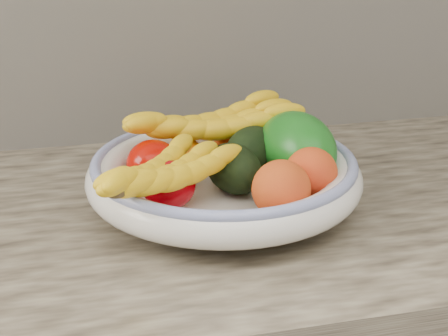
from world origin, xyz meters
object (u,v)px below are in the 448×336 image
(banana_bunch_back, at_px, (212,129))
(banana_bunch_front, at_px, (164,178))
(green_mango, at_px, (297,149))
(fruit_bowl, at_px, (224,175))

(banana_bunch_back, height_order, banana_bunch_front, banana_bunch_back)
(green_mango, distance_m, banana_bunch_back, 0.14)
(fruit_bowl, bearing_deg, green_mango, 5.01)
(banana_bunch_front, bearing_deg, green_mango, -22.94)
(green_mango, height_order, banana_bunch_front, green_mango)
(fruit_bowl, xyz_separation_m, green_mango, (0.11, 0.01, 0.03))
(banana_bunch_back, bearing_deg, fruit_bowl, -101.91)
(green_mango, xyz_separation_m, banana_bunch_back, (-0.11, 0.08, 0.01))
(fruit_bowl, bearing_deg, banana_bunch_front, -144.12)
(fruit_bowl, distance_m, banana_bunch_back, 0.10)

